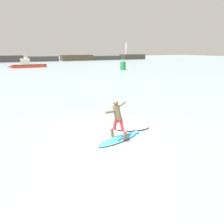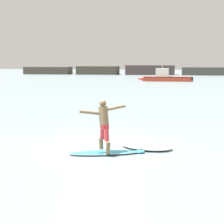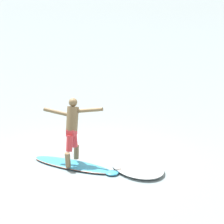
{
  "view_description": "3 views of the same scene",
  "coord_description": "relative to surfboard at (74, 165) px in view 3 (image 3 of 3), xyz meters",
  "views": [
    {
      "loc": [
        -3.63,
        -8.32,
        3.67
      ],
      "look_at": [
        0.84,
        0.9,
        0.69
      ],
      "focal_mm": 35.0,
      "sensor_mm": 36.0,
      "label": 1
    },
    {
      "loc": [
        2.52,
        -11.93,
        2.9
      ],
      "look_at": [
        0.28,
        0.54,
        1.13
      ],
      "focal_mm": 60.0,
      "sensor_mm": 36.0,
      "label": 2
    },
    {
      "loc": [
        9.99,
        -8.22,
        4.55
      ],
      "look_at": [
        0.03,
        0.69,
        1.05
      ],
      "focal_mm": 85.0,
      "sensor_mm": 36.0,
      "label": 3
    }
  ],
  "objects": [
    {
      "name": "ground_plane",
      "position": [
        -0.33,
        0.83,
        -0.05
      ],
      "size": [
        200.0,
        200.0,
        0.0
      ],
      "primitive_type": "plane",
      "color": "#82969D"
    },
    {
      "name": "surfboard",
      "position": [
        0.0,
        0.0,
        0.0
      ],
      "size": [
        2.4,
        1.25,
        0.22
      ],
      "color": "#3399C7",
      "rests_on": "ground"
    },
    {
      "name": "surfer",
      "position": [
        -0.07,
        0.03,
        0.97
      ],
      "size": [
        1.32,
        0.9,
        1.59
      ],
      "color": "brown",
      "rests_on": "surfboard"
    },
    {
      "name": "wave_foam_at_tail",
      "position": [
        1.15,
        1.03,
        0.04
      ],
      "size": [
        2.07,
        1.69,
        0.17
      ],
      "color": "white",
      "rests_on": "ground"
    }
  ]
}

